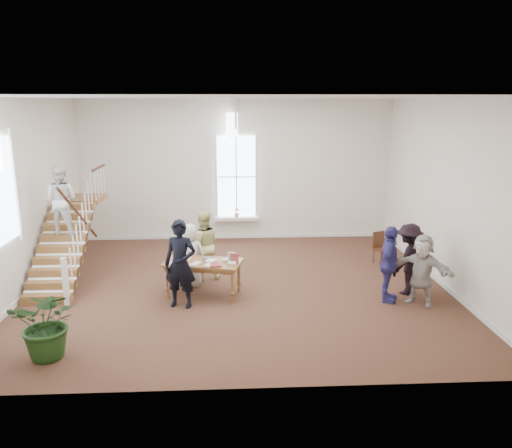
{
  "coord_description": "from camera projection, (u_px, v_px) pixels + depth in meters",
  "views": [
    {
      "loc": [
        -0.19,
        -11.52,
        4.4
      ],
      "look_at": [
        0.43,
        0.4,
        1.47
      ],
      "focal_mm": 35.0,
      "sensor_mm": 36.0,
      "label": 1
    }
  ],
  "objects": [
    {
      "name": "side_chair",
      "position": [
        380.0,
        246.0,
        13.9
      ],
      "size": [
        0.5,
        0.5,
        0.89
      ],
      "rotation": [
        0.0,
        0.0,
        0.39
      ],
      "color": "#39200F",
      "rests_on": "ground"
    },
    {
      "name": "woman_cluster_c",
      "position": [
        422.0,
        270.0,
        10.99
      ],
      "size": [
        1.43,
        1.33,
        1.6
      ],
      "primitive_type": "imported",
      "rotation": [
        0.0,
        0.0,
        5.57
      ],
      "color": "beige",
      "rests_on": "ground"
    },
    {
      "name": "floor_plant",
      "position": [
        48.0,
        323.0,
        8.69
      ],
      "size": [
        1.18,
        1.02,
        1.3
      ],
      "primitive_type": "imported",
      "rotation": [
        0.0,
        0.0,
        -0.01
      ],
      "color": "#183410",
      "rests_on": "ground"
    },
    {
      "name": "staircase",
      "position": [
        63.0,
        217.0,
        12.36
      ],
      "size": [
        1.1,
        4.1,
        2.92
      ],
      "color": "brown",
      "rests_on": "ground"
    },
    {
      "name": "woman_cluster_b",
      "position": [
        408.0,
        259.0,
        11.61
      ],
      "size": [
        1.23,
        1.19,
        1.68
      ],
      "primitive_type": "imported",
      "rotation": [
        0.0,
        0.0,
        3.87
      ],
      "color": "black",
      "rests_on": "ground"
    },
    {
      "name": "woman_cluster_a",
      "position": [
        389.0,
        264.0,
        11.13
      ],
      "size": [
        0.8,
        1.11,
        1.75
      ],
      "primitive_type": "imported",
      "rotation": [
        0.0,
        0.0,
        1.16
      ],
      "color": "navy",
      "rests_on": "ground"
    },
    {
      "name": "police_officer",
      "position": [
        180.0,
        264.0,
        10.81
      ],
      "size": [
        0.81,
        0.63,
        1.96
      ],
      "primitive_type": "imported",
      "rotation": [
        0.0,
        0.0,
        -0.26
      ],
      "color": "black",
      "rests_on": "ground"
    },
    {
      "name": "elderly_woman",
      "position": [
        190.0,
        255.0,
        12.08
      ],
      "size": [
        0.81,
        0.57,
        1.57
      ],
      "primitive_type": "imported",
      "rotation": [
        0.0,
        0.0,
        3.05
      ],
      "color": "beige",
      "rests_on": "ground"
    },
    {
      "name": "person_yellow",
      "position": [
        203.0,
        245.0,
        12.55
      ],
      "size": [
        0.98,
        0.83,
        1.78
      ],
      "primitive_type": "imported",
      "rotation": [
        0.0,
        0.0,
        3.34
      ],
      "color": "#D3D084",
      "rests_on": "ground"
    },
    {
      "name": "ground",
      "position": [
        239.0,
        286.0,
        12.23
      ],
      "size": [
        10.0,
        10.0,
        0.0
      ],
      "primitive_type": "plane",
      "color": "#472A1B",
      "rests_on": "ground"
    },
    {
      "name": "library_table",
      "position": [
        203.0,
        265.0,
        11.51
      ],
      "size": [
        1.9,
        1.26,
        0.88
      ],
      "rotation": [
        0.0,
        0.0,
        -0.24
      ],
      "color": "brown",
      "rests_on": "ground"
    },
    {
      "name": "room_shell",
      "position": [
        237.0,
        227.0,
        16.4
      ],
      "size": [
        10.49,
        10.0,
        10.0
      ],
      "color": "white",
      "rests_on": "ground"
    }
  ]
}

